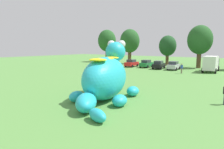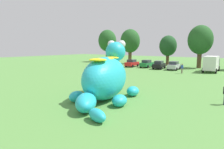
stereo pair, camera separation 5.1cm
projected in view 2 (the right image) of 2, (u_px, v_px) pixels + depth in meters
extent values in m
plane|color=#568E42|center=(97.00, 101.00, 17.63)|extent=(160.00, 160.00, 0.00)
ellipsoid|color=#23B2C6|center=(105.00, 78.00, 18.22)|extent=(5.19, 7.40, 3.78)
ellipsoid|color=#23B2C6|center=(116.00, 52.00, 20.57)|extent=(2.55, 2.68, 1.99)
sphere|color=white|center=(111.00, 44.00, 20.93)|extent=(0.80, 0.80, 0.80)
sphere|color=white|center=(122.00, 44.00, 20.56)|extent=(0.80, 0.80, 0.80)
ellipsoid|color=yellow|center=(111.00, 58.00, 19.39)|extent=(1.80, 1.60, 0.25)
ellipsoid|color=yellow|center=(105.00, 59.00, 17.98)|extent=(1.80, 1.60, 0.25)
ellipsoid|color=yellow|center=(98.00, 60.00, 16.41)|extent=(1.80, 1.60, 0.25)
ellipsoid|color=#23B2C6|center=(93.00, 88.00, 20.83)|extent=(1.58, 1.88, 0.92)
ellipsoid|color=#23B2C6|center=(133.00, 91.00, 19.44)|extent=(1.58, 1.88, 0.92)
ellipsoid|color=#23B2C6|center=(77.00, 96.00, 17.33)|extent=(1.58, 1.88, 0.92)
ellipsoid|color=#23B2C6|center=(120.00, 100.00, 16.05)|extent=(1.58, 1.88, 0.92)
ellipsoid|color=#23B2C6|center=(86.00, 102.00, 14.78)|extent=(3.03, 3.32, 1.32)
ellipsoid|color=#23B2C6|center=(97.00, 115.00, 12.77)|extent=(1.91, 1.38, 0.81)
cube|color=red|center=(132.00, 64.00, 47.24)|extent=(1.88, 4.17, 0.80)
cube|color=#2D333D|center=(132.00, 61.00, 47.02)|extent=(1.58, 2.03, 0.60)
cylinder|color=black|center=(131.00, 65.00, 48.81)|extent=(0.27, 0.65, 0.64)
cylinder|color=black|center=(138.00, 65.00, 47.87)|extent=(0.27, 0.65, 0.64)
cylinder|color=black|center=(126.00, 66.00, 46.73)|extent=(0.27, 0.65, 0.64)
cylinder|color=black|center=(133.00, 66.00, 45.78)|extent=(0.27, 0.65, 0.64)
cube|color=#1E7238|center=(147.00, 64.00, 45.77)|extent=(1.82, 4.15, 0.80)
cube|color=#2D333D|center=(147.00, 61.00, 45.56)|extent=(1.55, 2.01, 0.60)
cylinder|color=black|center=(146.00, 65.00, 47.34)|extent=(0.26, 0.65, 0.64)
cylinder|color=black|center=(153.00, 66.00, 46.37)|extent=(0.26, 0.65, 0.64)
cylinder|color=black|center=(141.00, 66.00, 45.28)|extent=(0.26, 0.65, 0.64)
cylinder|color=black|center=(148.00, 67.00, 44.32)|extent=(0.26, 0.65, 0.64)
cube|color=black|center=(159.00, 65.00, 42.85)|extent=(2.20, 4.28, 0.80)
cube|color=#2D333D|center=(159.00, 62.00, 42.62)|extent=(1.73, 2.14, 0.60)
cylinder|color=black|center=(157.00, 67.00, 44.41)|extent=(0.32, 0.67, 0.64)
cylinder|color=black|center=(165.00, 67.00, 43.58)|extent=(0.32, 0.67, 0.64)
cylinder|color=black|center=(153.00, 68.00, 42.22)|extent=(0.32, 0.67, 0.64)
cylinder|color=black|center=(161.00, 68.00, 41.39)|extent=(0.32, 0.67, 0.64)
cube|color=#B7BABF|center=(174.00, 66.00, 41.12)|extent=(2.04, 4.23, 0.80)
cube|color=#2D333D|center=(174.00, 63.00, 40.90)|extent=(1.66, 2.09, 0.60)
cylinder|color=black|center=(171.00, 67.00, 42.69)|extent=(0.29, 0.66, 0.64)
cylinder|color=black|center=(180.00, 68.00, 41.80)|extent=(0.29, 0.66, 0.64)
cylinder|color=black|center=(168.00, 69.00, 40.55)|extent=(0.29, 0.66, 0.64)
cylinder|color=black|center=(176.00, 69.00, 39.66)|extent=(0.29, 0.66, 0.64)
cube|color=#333842|center=(213.00, 63.00, 39.82)|extent=(2.10, 1.91, 1.90)
cube|color=silver|center=(211.00, 63.00, 37.14)|extent=(2.36, 4.71, 2.50)
cylinder|color=black|center=(208.00, 68.00, 40.50)|extent=(0.33, 0.91, 0.90)
cylinder|color=black|center=(219.00, 69.00, 39.41)|extent=(0.33, 0.91, 0.90)
cylinder|color=black|center=(203.00, 70.00, 36.55)|extent=(0.33, 0.91, 0.90)
cylinder|color=black|center=(216.00, 71.00, 35.40)|extent=(0.33, 0.91, 0.90)
cylinder|color=brown|center=(107.00, 56.00, 62.92)|extent=(0.99, 0.99, 3.45)
ellipsoid|color=#235623|center=(107.00, 41.00, 62.27)|extent=(5.52, 5.52, 6.62)
cylinder|color=brown|center=(130.00, 58.00, 55.47)|extent=(0.94, 0.94, 3.30)
ellipsoid|color=#235623|center=(130.00, 41.00, 54.85)|extent=(5.27, 5.27, 6.33)
cylinder|color=brown|center=(167.00, 60.00, 49.88)|extent=(0.74, 0.74, 2.60)
ellipsoid|color=#1E4C23|center=(168.00, 46.00, 49.39)|extent=(4.15, 4.15, 4.99)
cylinder|color=brown|center=(199.00, 61.00, 44.46)|extent=(0.93, 0.93, 3.27)
ellipsoid|color=#235623|center=(200.00, 40.00, 43.84)|extent=(5.23, 5.23, 6.27)
cylinder|color=#726656|center=(182.00, 71.00, 35.65)|extent=(0.26, 0.26, 0.88)
cube|color=#2D4CA5|center=(182.00, 67.00, 35.55)|extent=(0.38, 0.22, 0.60)
sphere|color=brown|center=(182.00, 64.00, 35.50)|extent=(0.22, 0.22, 0.22)
cylinder|color=#726656|center=(109.00, 74.00, 31.45)|extent=(0.26, 0.26, 0.88)
cube|color=red|center=(108.00, 69.00, 31.35)|extent=(0.38, 0.22, 0.60)
sphere|color=beige|center=(108.00, 67.00, 31.29)|extent=(0.22, 0.22, 0.22)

